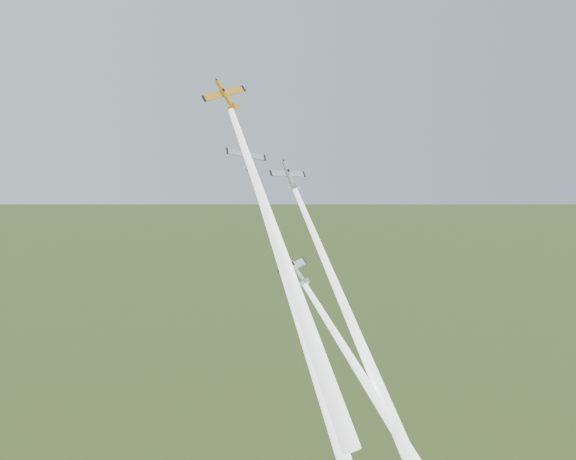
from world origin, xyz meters
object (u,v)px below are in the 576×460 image
Objects in this scene: plane_navy at (247,156)px; plane_yellow at (226,95)px; plane_silver_low at (295,269)px; plane_silver_right at (289,175)px.

plane_yellow is at bearing 159.91° from plane_navy.
plane_navy reaches higher than plane_silver_low.
plane_silver_right is (12.55, 5.73, -4.12)m from plane_navy.
plane_silver_low is (4.91, -7.46, -19.03)m from plane_navy.
plane_navy is at bearing -155.18° from plane_silver_right.
plane_yellow is 31.76m from plane_silver_low.
plane_yellow is 1.01× the size of plane_silver_right.
plane_yellow reaches higher than plane_silver_right.
plane_navy is 14.40m from plane_silver_right.
plane_yellow reaches higher than plane_navy.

